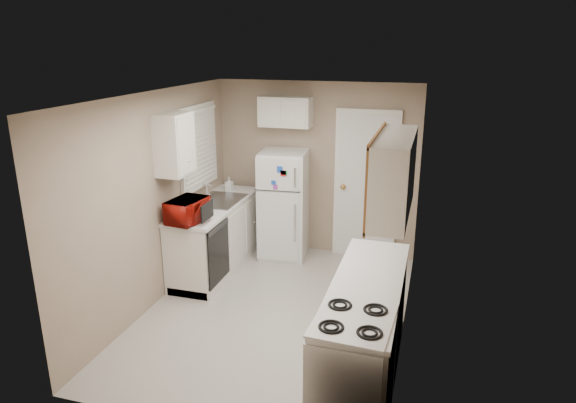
# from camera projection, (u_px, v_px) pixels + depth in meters

# --- Properties ---
(floor) EXTENTS (3.80, 3.80, 0.00)m
(floor) POSITION_uv_depth(u_px,v_px,m) (275.00, 312.00, 5.76)
(floor) COLOR beige
(floor) RESTS_ON ground
(ceiling) EXTENTS (3.80, 3.80, 0.00)m
(ceiling) POSITION_uv_depth(u_px,v_px,m) (274.00, 95.00, 5.04)
(ceiling) COLOR white
(ceiling) RESTS_ON floor
(wall_left) EXTENTS (3.80, 3.80, 0.00)m
(wall_left) POSITION_uv_depth(u_px,v_px,m) (156.00, 200.00, 5.78)
(wall_left) COLOR gray
(wall_left) RESTS_ON floor
(wall_right) EXTENTS (3.80, 3.80, 0.00)m
(wall_right) POSITION_uv_depth(u_px,v_px,m) (411.00, 223.00, 5.02)
(wall_right) COLOR gray
(wall_right) RESTS_ON floor
(wall_back) EXTENTS (2.80, 2.80, 0.00)m
(wall_back) POSITION_uv_depth(u_px,v_px,m) (316.00, 169.00, 7.14)
(wall_back) COLOR gray
(wall_back) RESTS_ON floor
(wall_front) EXTENTS (2.80, 2.80, 0.00)m
(wall_front) POSITION_uv_depth(u_px,v_px,m) (193.00, 292.00, 3.66)
(wall_front) COLOR gray
(wall_front) RESTS_ON floor
(left_counter) EXTENTS (0.60, 1.80, 0.90)m
(left_counter) POSITION_uv_depth(u_px,v_px,m) (216.00, 236.00, 6.74)
(left_counter) COLOR silver
(left_counter) RESTS_ON floor
(dishwasher) EXTENTS (0.03, 0.58, 0.72)m
(dishwasher) POSITION_uv_depth(u_px,v_px,m) (218.00, 253.00, 6.11)
(dishwasher) COLOR black
(dishwasher) RESTS_ON floor
(sink) EXTENTS (0.54, 0.74, 0.16)m
(sink) POSITION_uv_depth(u_px,v_px,m) (220.00, 203.00, 6.76)
(sink) COLOR gray
(sink) RESTS_ON left_counter
(microwave) EXTENTS (0.52, 0.33, 0.33)m
(microwave) POSITION_uv_depth(u_px,v_px,m) (187.00, 209.00, 5.91)
(microwave) COLOR #991109
(microwave) RESTS_ON left_counter
(soap_bottle) EXTENTS (0.09, 0.09, 0.20)m
(soap_bottle) POSITION_uv_depth(u_px,v_px,m) (229.00, 184.00, 7.14)
(soap_bottle) COLOR silver
(soap_bottle) RESTS_ON left_counter
(window_blinds) EXTENTS (0.10, 0.98, 1.08)m
(window_blinds) POSITION_uv_depth(u_px,v_px,m) (199.00, 147.00, 6.61)
(window_blinds) COLOR silver
(window_blinds) RESTS_ON wall_left
(upper_cabinet_left) EXTENTS (0.30, 0.45, 0.70)m
(upper_cabinet_left) POSITION_uv_depth(u_px,v_px,m) (174.00, 144.00, 5.76)
(upper_cabinet_left) COLOR silver
(upper_cabinet_left) RESTS_ON wall_left
(refrigerator) EXTENTS (0.67, 0.65, 1.50)m
(refrigerator) POSITION_uv_depth(u_px,v_px,m) (284.00, 205.00, 7.07)
(refrigerator) COLOR silver
(refrigerator) RESTS_ON floor
(cabinet_over_fridge) EXTENTS (0.70, 0.30, 0.40)m
(cabinet_over_fridge) POSITION_uv_depth(u_px,v_px,m) (286.00, 112.00, 6.87)
(cabinet_over_fridge) COLOR silver
(cabinet_over_fridge) RESTS_ON wall_back
(interior_door) EXTENTS (0.86, 0.06, 2.08)m
(interior_door) POSITION_uv_depth(u_px,v_px,m) (366.00, 186.00, 6.97)
(interior_door) COLOR silver
(interior_door) RESTS_ON floor
(right_counter) EXTENTS (0.60, 2.00, 0.90)m
(right_counter) POSITION_uv_depth(u_px,v_px,m) (365.00, 328.00, 4.60)
(right_counter) COLOR silver
(right_counter) RESTS_ON floor
(stove) EXTENTS (0.62, 0.74, 0.86)m
(stove) POSITION_uv_depth(u_px,v_px,m) (352.00, 374.00, 4.00)
(stove) COLOR silver
(stove) RESTS_ON floor
(upper_cabinet_right) EXTENTS (0.30, 1.20, 0.70)m
(upper_cabinet_right) POSITION_uv_depth(u_px,v_px,m) (394.00, 175.00, 4.43)
(upper_cabinet_right) COLOR silver
(upper_cabinet_right) RESTS_ON wall_right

